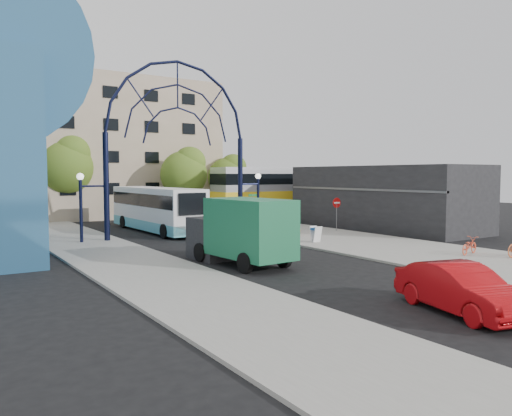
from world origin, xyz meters
TOP-DOWN VIEW (x-y plane):
  - ground at (0.00, 0.00)m, footprint 120.00×120.00m
  - sidewalk_east at (8.00, 4.00)m, footprint 8.00×56.00m
  - plaza_west at (-6.50, 6.00)m, footprint 5.00×50.00m
  - gateway_arch at (0.00, 14.00)m, footprint 13.64×0.44m
  - stop_sign at (4.80, 12.00)m, footprint 0.80×0.07m
  - do_not_enter_sign at (11.00, 10.00)m, footprint 0.76×0.07m
  - street_name_sign at (5.20, 12.60)m, footprint 0.70×0.70m
  - sandwich_board at (5.60, 5.98)m, footprint 0.55×0.61m
  - commercial_block_east at (16.00, 10.00)m, footprint 6.00×16.00m
  - apartment_block at (2.00, 34.97)m, footprint 20.00×12.10m
  - train_platform at (20.00, 22.00)m, footprint 32.00×5.00m
  - train_car at (20.00, 22.00)m, footprint 25.10×3.05m
  - tree_north_a at (6.12, 25.93)m, footprint 4.48×4.48m
  - tree_north_b at (-3.88, 29.93)m, footprint 5.12×5.12m
  - tree_north_c at (12.12, 27.93)m, footprint 4.16×4.16m
  - city_bus at (-0.02, 18.06)m, footprint 3.01×12.18m
  - green_truck at (-2.05, 2.56)m, footprint 2.80×6.46m
  - black_suv at (1.61, 9.20)m, footprint 3.23×4.90m
  - red_sedan at (-0.74, -8.49)m, footprint 2.72×4.96m
  - bike_near_a at (6.57, 13.63)m, footprint 1.61×1.96m
  - bike_near_b at (6.71, 9.90)m, footprint 0.68×1.81m
  - bike_far_a at (9.29, -2.12)m, footprint 1.83×0.97m

SIDE VIEW (x-z plane):
  - ground at x=0.00m, z-range 0.00..0.00m
  - sidewalk_east at x=8.00m, z-range 0.00..0.12m
  - plaza_west at x=-6.50m, z-range 0.00..0.12m
  - train_platform at x=20.00m, z-range 0.00..0.80m
  - bike_far_a at x=9.29m, z-range 0.12..1.04m
  - bike_near_a at x=6.57m, z-range 0.12..1.12m
  - black_suv at x=1.61m, z-range 0.00..1.25m
  - bike_near_b at x=6.71m, z-range 0.12..1.18m
  - sandwich_board at x=5.60m, z-range 0.25..1.24m
  - red_sedan at x=-0.74m, z-range 0.00..1.55m
  - green_truck at x=-2.05m, z-range 0.00..3.19m
  - city_bus at x=-0.02m, z-range 0.08..3.41m
  - do_not_enter_sign at x=11.00m, z-range 0.74..3.22m
  - stop_sign at x=4.80m, z-range 0.74..3.24m
  - street_name_sign at x=5.20m, z-range 0.73..3.53m
  - commercial_block_east at x=16.00m, z-range 0.00..5.00m
  - train_car at x=20.00m, z-range 0.80..5.00m
  - tree_north_c at x=12.12m, z-range 1.03..7.53m
  - tree_north_a at x=6.12m, z-range 1.11..8.11m
  - tree_north_b at x=-3.88m, z-range 1.27..9.27m
  - apartment_block at x=2.00m, z-range 0.00..14.00m
  - gateway_arch at x=0.00m, z-range 2.51..14.61m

